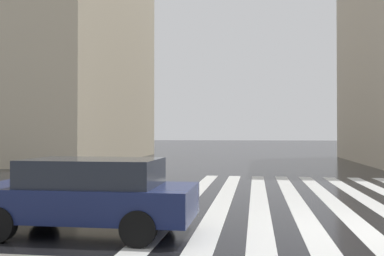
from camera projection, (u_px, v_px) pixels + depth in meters
ground_plane at (364, 231)px, 8.43m from camera, size 220.00×220.00×0.00m
zebra_crossing at (312, 199)px, 12.45m from camera, size 13.00×7.50×0.01m
car_navy at (88, 193)px, 8.20m from camera, size 1.85×4.10×1.41m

